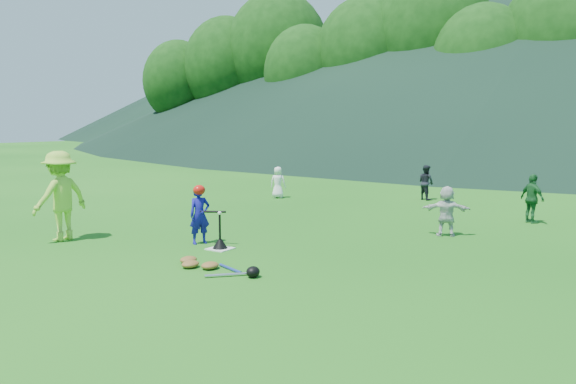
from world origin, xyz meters
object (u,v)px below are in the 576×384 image
at_px(batter_child, 200,215).
at_px(fielder_a, 278,182).
at_px(equipment_pile, 209,265).
at_px(batting_tee, 220,243).
at_px(fielder_c, 532,199).
at_px(fielder_b, 426,182).
at_px(home_plate, 220,249).
at_px(adult_coach, 60,196).
at_px(fielder_d, 447,211).

xyz_separation_m(batter_child, fielder_a, (-2.65, 6.82, -0.08)).
bearing_deg(equipment_pile, batting_tee, 123.24).
xyz_separation_m(fielder_c, equipment_pile, (-3.85, -7.89, -0.56)).
height_order(fielder_b, equipment_pile, fielder_b).
bearing_deg(fielder_a, batting_tee, 96.89).
bearing_deg(batting_tee, fielder_a, 115.56).
height_order(home_plate, batter_child, batter_child).
xyz_separation_m(home_plate, fielder_b, (0.97, 9.29, 0.56)).
bearing_deg(fielder_c, batting_tee, 90.61).
bearing_deg(adult_coach, home_plate, 110.00).
bearing_deg(fielder_c, fielder_a, 33.20).
height_order(batter_child, fielder_c, fielder_c).
bearing_deg(fielder_b, adult_coach, 94.48).
relative_size(fielder_d, equipment_pile, 0.63).
distance_m(batter_child, adult_coach, 3.08).
bearing_deg(batting_tee, batter_child, 165.87).
height_order(fielder_c, equipment_pile, fielder_c).
distance_m(fielder_d, equipment_pile, 5.72).
xyz_separation_m(fielder_b, fielder_d, (2.41, -5.48, -0.01)).
bearing_deg(fielder_b, fielder_d, 140.98).
distance_m(home_plate, batter_child, 0.93).
bearing_deg(fielder_a, fielder_d, 135.98).
relative_size(batter_child, fielder_b, 1.06).
relative_size(adult_coach, fielder_b, 1.68).
bearing_deg(adult_coach, equipment_pile, 89.42).
height_order(fielder_b, batting_tee, fielder_b).
bearing_deg(home_plate, adult_coach, -160.64).
distance_m(home_plate, fielder_b, 9.36).
bearing_deg(batting_tee, fielder_d, 48.33).
xyz_separation_m(home_plate, equipment_pile, (0.85, -1.29, 0.06)).
xyz_separation_m(adult_coach, equipment_pile, (4.27, -0.09, -0.90)).
bearing_deg(fielder_d, batter_child, 20.42).
bearing_deg(batting_tee, fielder_b, 84.02).
height_order(fielder_d, equipment_pile, fielder_d).
bearing_deg(fielder_d, fielder_c, -136.32).
distance_m(adult_coach, fielder_c, 11.26).
height_order(fielder_b, fielder_d, fielder_b).
bearing_deg(fielder_c, equipment_pile, 100.06).
xyz_separation_m(fielder_b, batting_tee, (-0.97, -9.29, -0.44)).
bearing_deg(fielder_b, batter_child, 106.87).
distance_m(fielder_c, batting_tee, 8.11).
relative_size(batter_child, fielder_a, 1.15).
height_order(home_plate, fielder_b, fielder_b).
bearing_deg(fielder_c, fielder_b, 0.13).
relative_size(adult_coach, equipment_pile, 1.07).
bearing_deg(fielder_b, fielder_c, 171.32).
bearing_deg(fielder_a, equipment_pile, 98.17).
height_order(adult_coach, batting_tee, adult_coach).
relative_size(fielder_a, fielder_d, 0.93).
distance_m(home_plate, fielder_a, 7.77).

